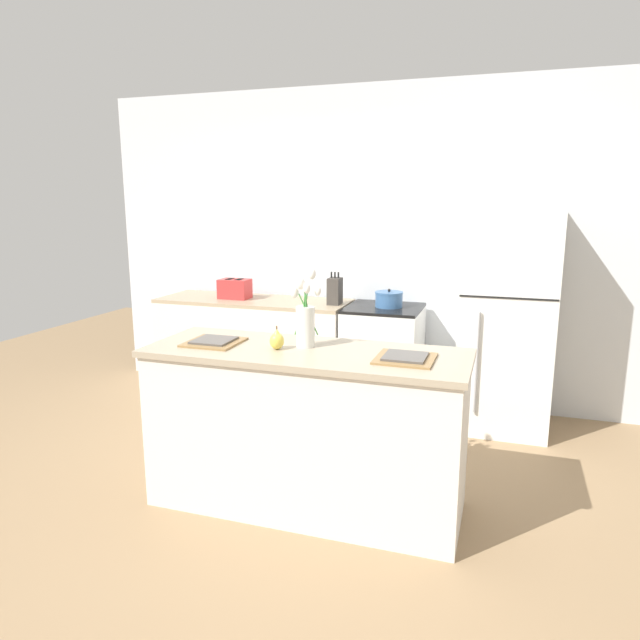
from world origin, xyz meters
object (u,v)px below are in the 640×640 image
Objects in this scene: stove_range at (383,360)px; plate_setting_left at (214,342)px; cooking_pot at (389,299)px; pear_figurine at (277,340)px; flower_vase at (305,319)px; plate_setting_right at (405,358)px; toaster at (235,289)px; refrigerator at (506,318)px; knife_block at (335,291)px.

plate_setting_left is (-0.66, -1.62, 0.49)m from stove_range.
plate_setting_left is 1.77m from cooking_pot.
pear_figurine is 0.40m from plate_setting_left.
flower_vase is 1.46× the size of plate_setting_right.
toaster is (-1.08, 1.62, 0.00)m from pear_figurine.
plate_setting_right is (1.12, 0.00, 0.00)m from plate_setting_left.
plate_setting_left is 1.08× the size of toaster.
refrigerator reaches higher than knife_block.
toaster is at bearing 123.54° from pear_figurine.
knife_block reaches higher than pear_figurine.
knife_block is at bearing 95.48° from pear_figurine.
flower_vase is 1.55m from cooking_pot.
refrigerator is at bearing 73.18° from plate_setting_right.
pear_figurine is at bearing -100.21° from cooking_pot.
stove_range is 0.52× the size of refrigerator.
toaster is at bearing 112.73° from plate_setting_left.
stove_range is at bearing 105.76° from plate_setting_right.
pear_figurine is at bearing -179.10° from plate_setting_right.
knife_block is at bearing -0.19° from toaster.
pear_figurine is at bearing -98.95° from stove_range.
cooking_pot is 0.84× the size of knife_block.
refrigerator is 1.70m from plate_setting_right.
knife_block is at bearing -177.40° from cooking_pot.
plate_setting_left is 1.12× the size of knife_block.
plate_setting_right is at bearing 0.90° from pear_figurine.
pear_figurine is 0.47× the size of toaster.
cooking_pot is at bearing 0.73° from toaster.
stove_range is 0.52m from cooking_pot.
flower_vase is at bearing 170.81° from plate_setting_right.
flower_vase reaches higher than cooking_pot.
refrigerator is 3.93× the size of flower_vase.
plate_setting_left is at bearing -98.68° from knife_block.
stove_range is 6.80× the size of pear_figurine.
pear_figurine is 1.63m from knife_block.
plate_setting_right is 1.83m from knife_block.
plate_setting_right is at bearing -61.55° from knife_block.
flower_vase is at bearing -94.78° from stove_range.
toaster is at bearing -179.66° from refrigerator.
toaster is (-1.21, 1.52, -0.11)m from flower_vase.
toaster reaches higher than stove_range.
plate_setting_right is at bearing -41.97° from toaster.
plate_setting_right is (0.46, -1.62, 0.49)m from stove_range.
toaster is (-1.33, -0.01, 0.54)m from stove_range.
pear_figurine is 0.44× the size of plate_setting_right.
pear_figurine reaches higher than plate_setting_left.
refrigerator is at bearing 54.85° from flower_vase.
stove_range is at bearing 67.94° from plate_setting_left.
stove_range is 1.76m from plate_setting_right.
toaster is at bearing 128.48° from flower_vase.
cooking_pot is 0.45m from knife_block.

